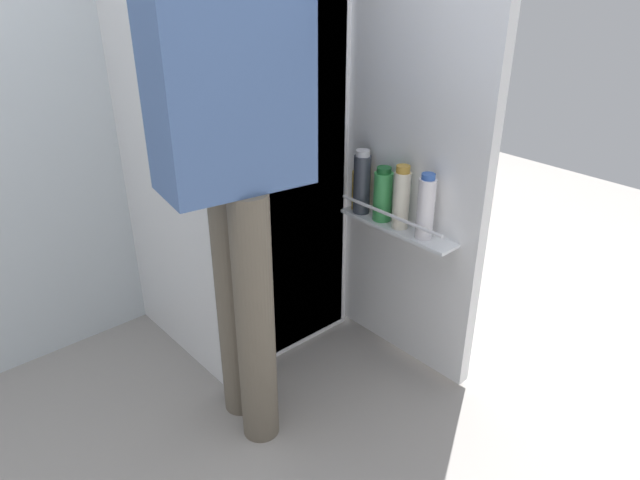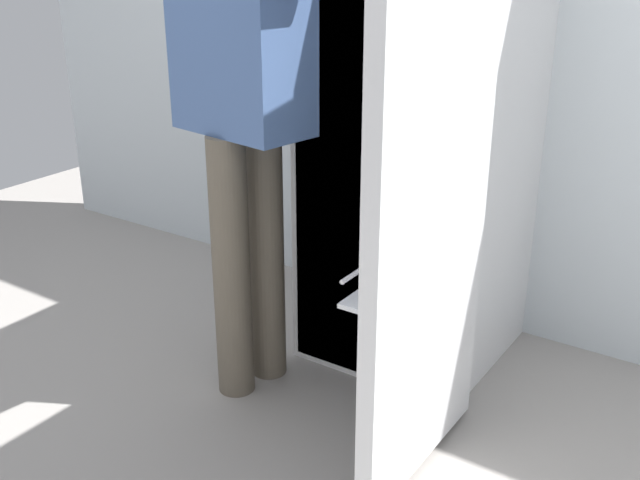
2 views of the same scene
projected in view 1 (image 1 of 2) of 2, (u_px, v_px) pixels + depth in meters
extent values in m
plane|color=gray|center=(330.00, 381.00, 2.22)|extent=(5.77, 5.77, 0.00)
cube|color=white|center=(231.00, 124.00, 2.21)|extent=(0.63, 0.63, 1.75)
cube|color=white|center=(282.00, 142.00, 2.00)|extent=(0.59, 0.01, 1.71)
cube|color=white|center=(274.00, 150.00, 2.05)|extent=(0.55, 0.09, 0.01)
cube|color=white|center=(417.00, 141.00, 1.99)|extent=(0.05, 0.61, 1.70)
cube|color=white|center=(397.00, 227.00, 2.08)|extent=(0.10, 0.48, 0.01)
cylinder|color=silver|center=(390.00, 215.00, 2.03)|extent=(0.01, 0.46, 0.01)
cylinder|color=#EDE5CC|center=(401.00, 200.00, 2.03)|extent=(0.06, 0.06, 0.20)
cylinder|color=#B78933|center=(403.00, 169.00, 1.97)|extent=(0.05, 0.05, 0.02)
cylinder|color=#333842|center=(362.00, 185.00, 2.14)|extent=(0.06, 0.06, 0.22)
cylinder|color=silver|center=(363.00, 153.00, 2.09)|extent=(0.05, 0.05, 0.02)
cylinder|color=green|center=(383.00, 196.00, 2.09)|extent=(0.07, 0.07, 0.18)
cylinder|color=#195B28|center=(384.00, 170.00, 2.05)|extent=(0.05, 0.05, 0.02)
cylinder|color=white|center=(426.00, 209.00, 1.95)|extent=(0.06, 0.06, 0.21)
cylinder|color=#335BB2|center=(428.00, 176.00, 1.90)|extent=(0.05, 0.05, 0.02)
cylinder|color=gold|center=(360.00, 190.00, 2.18)|extent=(0.06, 0.06, 0.15)
cylinder|color=#BC8419|center=(360.00, 169.00, 2.15)|extent=(0.05, 0.05, 0.02)
cylinder|color=#665B4C|center=(235.00, 302.00, 1.91)|extent=(0.12, 0.12, 0.87)
cylinder|color=#665B4C|center=(255.00, 324.00, 1.80)|extent=(0.12, 0.12, 0.87)
cube|color=#4C6BA3|center=(228.00, 74.00, 1.52)|extent=(0.44, 0.28, 0.61)
cylinder|color=#4C6BA3|center=(199.00, 70.00, 1.69)|extent=(0.08, 0.08, 0.58)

